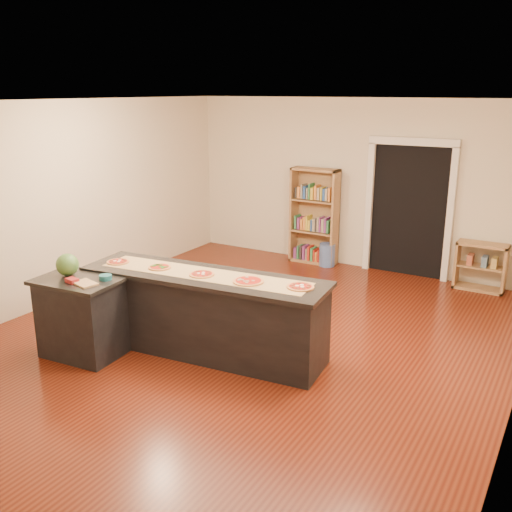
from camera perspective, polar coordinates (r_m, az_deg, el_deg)
The scene contains 17 objects.
room at distance 6.58m, azimuth -0.89°, elevation 2.92°, with size 6.00×7.00×2.80m.
doorway at distance 9.41m, azimuth 15.07°, elevation 5.23°, with size 1.40×0.09×2.21m.
kitchen_island at distance 6.54m, azimuth -5.17°, elevation -5.73°, with size 2.86×0.77×0.94m.
side_counter at distance 6.75m, azimuth -17.03°, elevation -5.81°, with size 0.93×0.68×0.92m.
bookshelf at distance 9.86m, azimuth 5.83°, elevation 3.97°, with size 0.82×0.29×1.65m, color #A77E51.
low_shelf at distance 9.20m, azimuth 21.54°, elevation -0.99°, with size 0.73×0.31×0.73m, color #A77E51.
waste_bin at distance 9.84m, azimuth 7.12°, elevation 0.12°, with size 0.27×0.27×0.39m, color #4C67AB.
kraft_paper at distance 6.39m, azimuth -5.24°, elevation -1.80°, with size 2.48×0.45×0.00m, color #9E8151.
watermelon at distance 6.71m, azimuth -18.34°, elevation -0.83°, with size 0.25×0.25×0.25m, color #144214.
cutting_board at distance 6.39m, azimuth -16.74°, elevation -2.64°, with size 0.27×0.18×0.02m, color tan.
package_red at distance 6.48m, azimuth -17.91°, elevation -2.35°, with size 0.13×0.10×0.05m, color maroon.
package_teal at distance 6.47m, azimuth -14.82°, elevation -2.07°, with size 0.14×0.14×0.05m, color #195966.
pizza_a at distance 6.97m, azimuth -13.64°, elevation -0.56°, with size 0.26×0.26×0.02m.
pizza_b at distance 6.66m, azimuth -9.62°, elevation -1.11°, with size 0.27×0.27×0.02m.
pizza_c at distance 6.35m, azimuth -5.44°, elevation -1.82°, with size 0.26×0.26×0.02m.
pizza_d at distance 6.10m, azimuth -0.77°, elevation -2.52°, with size 0.32×0.32×0.02m.
pizza_e at distance 5.94m, azimuth 4.47°, elevation -3.08°, with size 0.30×0.30×0.02m.
Camera 1 is at (3.34, -5.45, 2.94)m, focal length 40.00 mm.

